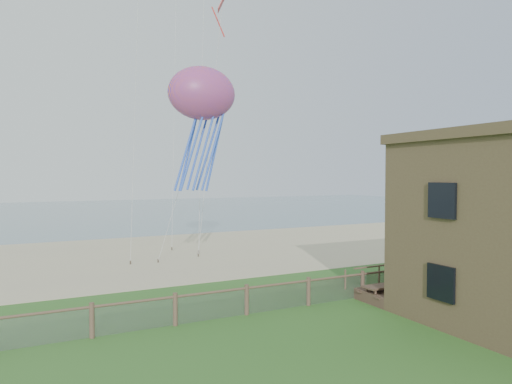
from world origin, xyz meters
TOP-DOWN VIEW (x-y plane):
  - ground at (0.00, 0.00)m, footprint 160.00×160.00m
  - sand_beach at (0.00, 22.00)m, footprint 72.00×20.00m
  - ocean at (0.00, 66.00)m, footprint 160.00×68.00m
  - chainlink_fence at (0.00, 6.00)m, footprint 36.20×0.20m
  - motel_deck at (13.00, 5.00)m, footprint 15.00×2.00m
  - picnic_table at (6.41, 5.00)m, footprint 2.03×1.55m
  - octopus_kite at (1.60, 15.73)m, footprint 3.93×2.82m
  - kite_red at (2.88, 15.65)m, footprint 1.82×1.53m

SIDE VIEW (x-z plane):
  - ground at x=0.00m, z-range 0.00..0.00m
  - ocean at x=0.00m, z-range -0.01..0.01m
  - sand_beach at x=0.00m, z-range -0.01..0.01m
  - motel_deck at x=13.00m, z-range 0.00..0.50m
  - picnic_table at x=6.41m, z-range 0.00..0.84m
  - chainlink_fence at x=0.00m, z-range -0.07..1.18m
  - octopus_kite at x=1.60m, z-range 4.69..12.65m
  - kite_red at x=2.88m, z-range 14.65..16.89m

